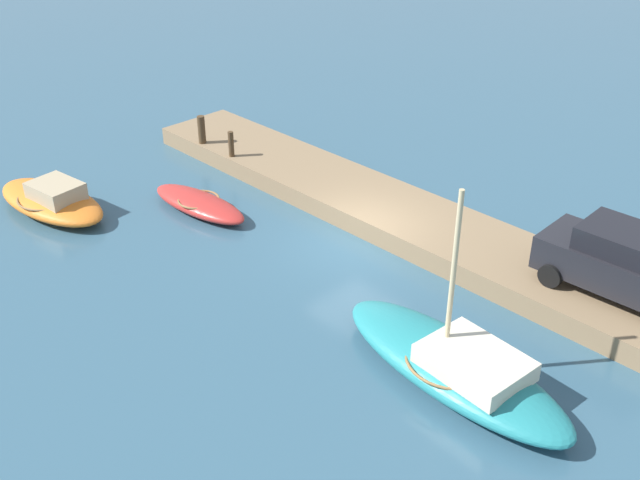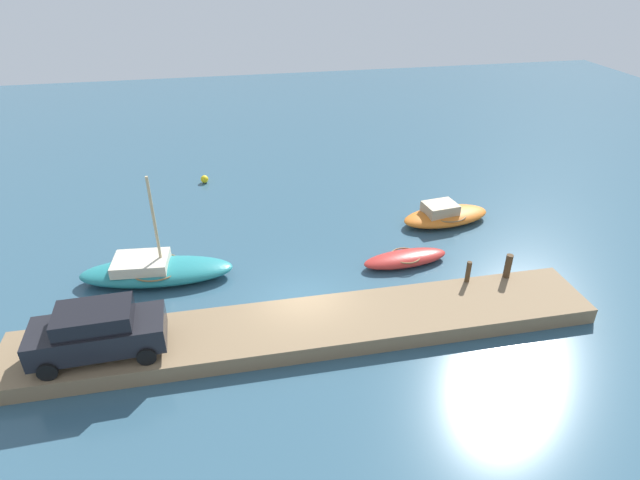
{
  "view_description": "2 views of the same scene",
  "coord_description": "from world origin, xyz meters",
  "px_view_note": "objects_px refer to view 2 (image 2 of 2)",
  "views": [
    {
      "loc": [
        -13.37,
        14.78,
        11.53
      ],
      "look_at": [
        -0.76,
        2.42,
        1.4
      ],
      "focal_mm": 42.23,
      "sensor_mm": 36.0,
      "label": 1
    },
    {
      "loc": [
        -2.69,
        -16.94,
        12.92
      ],
      "look_at": [
        1.3,
        2.9,
        1.3
      ],
      "focal_mm": 29.63,
      "sensor_mm": 36.0,
      "label": 2
    }
  ],
  "objects_px": {
    "parked_car": "(97,331)",
    "marker_buoy": "(205,179)",
    "mooring_post_mid_west": "(508,266)",
    "motorboat_orange": "(445,215)",
    "sailboat_teal": "(155,270)",
    "rowboat_red": "(405,258)",
    "mooring_post_west": "(468,272)"
  },
  "relations": [
    {
      "from": "parked_car",
      "to": "marker_buoy",
      "type": "xyz_separation_m",
      "value": [
        3.52,
        15.44,
        -1.34
      ]
    },
    {
      "from": "mooring_post_mid_west",
      "to": "motorboat_orange",
      "type": "bearing_deg",
      "value": 90.59
    },
    {
      "from": "motorboat_orange",
      "to": "sailboat_teal",
      "type": "height_order",
      "value": "sailboat_teal"
    },
    {
      "from": "rowboat_red",
      "to": "marker_buoy",
      "type": "relative_size",
      "value": 8.88
    },
    {
      "from": "rowboat_red",
      "to": "marker_buoy",
      "type": "height_order",
      "value": "rowboat_red"
    },
    {
      "from": "mooring_post_mid_west",
      "to": "parked_car",
      "type": "distance_m",
      "value": 15.86
    },
    {
      "from": "sailboat_teal",
      "to": "mooring_post_west",
      "type": "bearing_deg",
      "value": -11.12
    },
    {
      "from": "motorboat_orange",
      "to": "mooring_post_mid_west",
      "type": "height_order",
      "value": "mooring_post_mid_west"
    },
    {
      "from": "sailboat_teal",
      "to": "marker_buoy",
      "type": "relative_size",
      "value": 14.39
    },
    {
      "from": "mooring_post_mid_west",
      "to": "parked_car",
      "type": "xyz_separation_m",
      "value": [
        -15.78,
        -1.57,
        0.41
      ]
    },
    {
      "from": "mooring_post_mid_west",
      "to": "parked_car",
      "type": "relative_size",
      "value": 0.24
    },
    {
      "from": "motorboat_orange",
      "to": "rowboat_red",
      "type": "height_order",
      "value": "motorboat_orange"
    },
    {
      "from": "motorboat_orange",
      "to": "mooring_post_west",
      "type": "height_order",
      "value": "mooring_post_west"
    },
    {
      "from": "mooring_post_west",
      "to": "mooring_post_mid_west",
      "type": "xyz_separation_m",
      "value": [
        1.75,
        0.0,
        0.06
      ]
    },
    {
      "from": "mooring_post_west",
      "to": "parked_car",
      "type": "relative_size",
      "value": 0.21
    },
    {
      "from": "motorboat_orange",
      "to": "marker_buoy",
      "type": "distance_m",
      "value": 14.43
    },
    {
      "from": "rowboat_red",
      "to": "marker_buoy",
      "type": "bearing_deg",
      "value": 122.92
    },
    {
      "from": "motorboat_orange",
      "to": "sailboat_teal",
      "type": "xyz_separation_m",
      "value": [
        -14.38,
        -2.53,
        0.06
      ]
    },
    {
      "from": "marker_buoy",
      "to": "sailboat_teal",
      "type": "bearing_deg",
      "value": -102.0
    },
    {
      "from": "sailboat_teal",
      "to": "mooring_post_mid_west",
      "type": "height_order",
      "value": "sailboat_teal"
    },
    {
      "from": "motorboat_orange",
      "to": "mooring_post_west",
      "type": "distance_m",
      "value": 6.43
    },
    {
      "from": "motorboat_orange",
      "to": "mooring_post_mid_west",
      "type": "bearing_deg",
      "value": -96.94
    },
    {
      "from": "mooring_post_mid_west",
      "to": "parked_car",
      "type": "bearing_deg",
      "value": -174.33
    },
    {
      "from": "motorboat_orange",
      "to": "sailboat_teal",
      "type": "relative_size",
      "value": 0.74
    },
    {
      "from": "rowboat_red",
      "to": "parked_car",
      "type": "xyz_separation_m",
      "value": [
        -12.36,
        -4.29,
        1.28
      ]
    },
    {
      "from": "mooring_post_mid_west",
      "to": "marker_buoy",
      "type": "relative_size",
      "value": 2.28
    },
    {
      "from": "rowboat_red",
      "to": "mooring_post_mid_west",
      "type": "distance_m",
      "value": 4.46
    },
    {
      "from": "motorboat_orange",
      "to": "parked_car",
      "type": "bearing_deg",
      "value": -161.33
    },
    {
      "from": "rowboat_red",
      "to": "mooring_post_west",
      "type": "height_order",
      "value": "mooring_post_west"
    },
    {
      "from": "mooring_post_west",
      "to": "parked_car",
      "type": "height_order",
      "value": "parked_car"
    },
    {
      "from": "mooring_post_west",
      "to": "parked_car",
      "type": "bearing_deg",
      "value": -173.62
    },
    {
      "from": "mooring_post_west",
      "to": "parked_car",
      "type": "xyz_separation_m",
      "value": [
        -14.03,
        -1.57,
        0.47
      ]
    }
  ]
}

